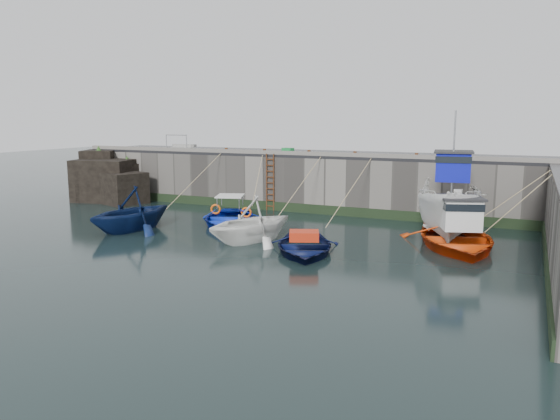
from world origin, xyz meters
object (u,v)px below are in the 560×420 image
at_px(boat_near_white, 132,230).
at_px(boat_near_navy, 304,252).
at_px(boat_far_white, 451,209).
at_px(bollard_d, 355,154).
at_px(ladder, 270,182).
at_px(boat_far_orange, 456,238).
at_px(bollard_b, 265,151).
at_px(boat_near_blacktrim, 251,241).
at_px(bollard_a, 226,150).
at_px(bollard_e, 416,156).
at_px(boat_near_blue, 229,224).
at_px(bollard_c, 309,153).
at_px(fish_crate, 288,151).

distance_m(boat_near_white, boat_near_navy, 8.89).
bearing_deg(boat_far_white, bollard_d, 144.04).
relative_size(ladder, boat_far_white, 0.41).
bearing_deg(boat_far_orange, bollard_b, 136.24).
bearing_deg(ladder, boat_far_white, -14.22).
distance_m(boat_near_white, boat_near_blacktrim, 6.13).
height_order(boat_far_white, bollard_a, boat_far_white).
height_order(boat_near_white, bollard_e, bollard_e).
bearing_deg(bollard_a, boat_near_blacktrim, -53.70).
bearing_deg(boat_near_navy, bollard_b, 102.05).
bearing_deg(boat_near_navy, bollard_d, 71.09).
distance_m(boat_near_white, boat_near_blue, 4.66).
distance_m(boat_far_white, bollard_d, 6.44).
xyz_separation_m(boat_near_white, bollard_d, (8.31, 7.97, 3.30)).
bearing_deg(bollard_a, bollard_d, 0.00).
bearing_deg(boat_near_white, bollard_a, 96.64).
relative_size(bollard_a, bollard_c, 1.00).
relative_size(bollard_b, bollard_c, 1.00).
relative_size(boat_far_orange, bollard_e, 25.02).
bearing_deg(boat_far_orange, boat_near_white, 172.19).
bearing_deg(bollard_d, ladder, -176.00).
relative_size(boat_near_navy, bollard_b, 16.32).
bearing_deg(boat_far_white, bollard_e, 119.05).
bearing_deg(bollard_a, fish_crate, 14.86).
distance_m(ladder, bollard_c, 2.81).
distance_m(boat_near_navy, boat_far_white, 7.41).
xyz_separation_m(boat_far_white, bollard_b, (-10.65, 2.91, 2.10)).
height_order(boat_near_blacktrim, bollard_e, bollard_e).
distance_m(boat_near_blue, boat_far_white, 10.53).
distance_m(boat_near_blue, bollard_a, 6.44).
bearing_deg(ladder, bollard_a, 173.62).
relative_size(boat_near_white, boat_near_navy, 0.98).
xyz_separation_m(boat_near_white, boat_far_orange, (14.20, 2.82, 0.40)).
bearing_deg(boat_near_blue, bollard_c, 43.55).
bearing_deg(fish_crate, boat_near_blue, -88.26).
relative_size(boat_near_blue, boat_far_orange, 0.72).
height_order(ladder, boat_far_orange, boat_far_orange).
height_order(boat_near_white, fish_crate, fish_crate).
height_order(boat_near_white, boat_near_blacktrim, boat_near_white).
bearing_deg(bollard_b, boat_far_orange, -24.72).
height_order(boat_near_blue, bollard_e, bollard_e).
height_order(boat_near_white, bollard_c, bollard_c).
distance_m(boat_near_navy, bollard_b, 10.80).
height_order(boat_near_navy, bollard_b, bollard_b).
height_order(boat_near_white, bollard_d, bollard_d).
relative_size(boat_far_white, boat_far_orange, 1.10).
bearing_deg(bollard_a, bollard_c, 0.00).
bearing_deg(bollard_b, fish_crate, 42.32).
distance_m(boat_far_white, bollard_a, 13.63).
height_order(boat_near_blue, bollard_b, bollard_b).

